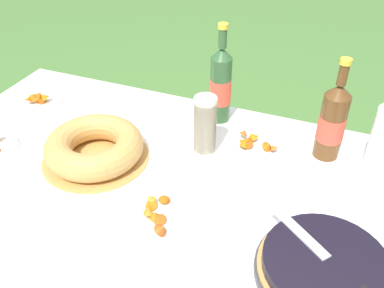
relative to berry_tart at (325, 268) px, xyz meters
name	(u,v)px	position (x,y,z in m)	size (l,w,h in m)	color
garden_table	(160,202)	(-0.49, 0.15, -0.10)	(1.63, 1.00, 0.71)	brown
tablecloth	(159,189)	(-0.49, 0.15, -0.04)	(1.64, 1.01, 0.10)	white
berry_tart	(325,268)	(0.00, 0.00, 0.00)	(0.32, 0.32, 0.06)	#38383D
serving_knife	(337,267)	(0.02, -0.02, 0.04)	(0.31, 0.25, 0.01)	silver
bundt_cake	(94,147)	(-0.73, 0.19, 0.02)	(0.34, 0.34, 0.09)	tan
cup_stack	(205,126)	(-0.43, 0.35, 0.07)	(0.07, 0.07, 0.20)	beige
cider_bottle_green	(221,85)	(-0.44, 0.56, 0.11)	(0.08, 0.08, 0.36)	#2D562D
cider_bottle_amber	(332,122)	(-0.06, 0.48, 0.10)	(0.08, 0.08, 0.33)	brown
snack_plate_near	(37,102)	(-1.12, 0.39, -0.01)	(0.19, 0.19, 0.06)	white
snack_plate_left	(154,217)	(-0.45, 0.01, -0.02)	(0.23, 0.23, 0.05)	white
snack_plate_far	(258,143)	(-0.27, 0.45, -0.02)	(0.23, 0.23, 0.05)	white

